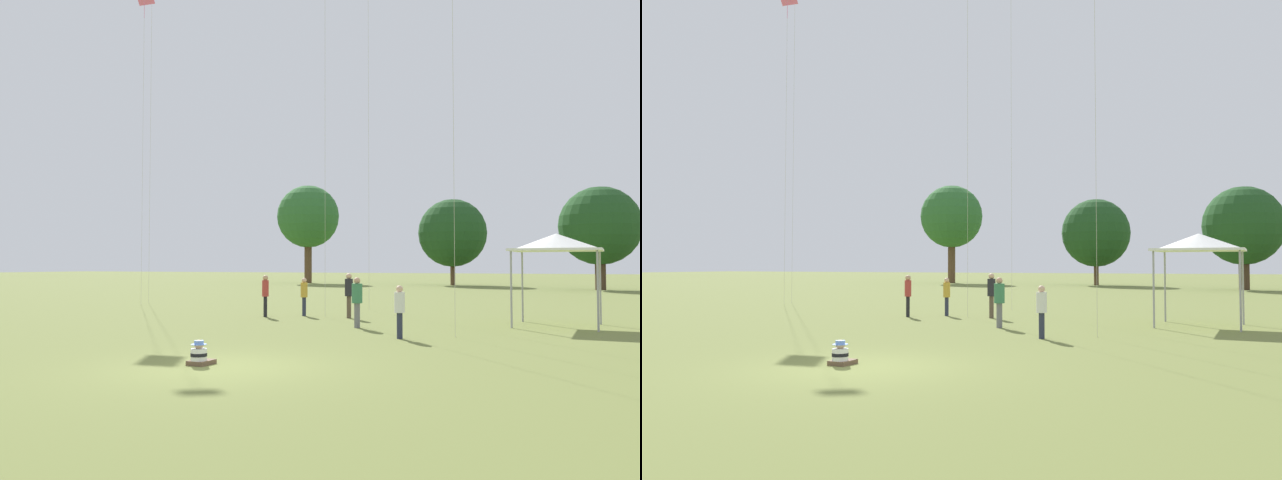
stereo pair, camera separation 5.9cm
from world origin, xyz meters
TOP-DOWN VIEW (x-y plane):
  - ground_plane at (0.00, 0.00)m, footprint 300.00×300.00m
  - seated_toddler at (-0.58, 0.14)m, footprint 0.45×0.56m
  - person_standing_0 at (-1.88, 12.68)m, footprint 0.46×0.46m
  - person_standing_1 at (-0.21, 9.13)m, footprint 0.40×0.40m
  - person_standing_2 at (2.07, 6.59)m, footprint 0.32×0.32m
  - person_standing_3 at (-5.34, 11.84)m, footprint 0.38×0.38m
  - person_standing_5 at (-4.06, 12.97)m, footprint 0.41×0.41m
  - canopy_tent at (6.18, 12.51)m, footprint 3.17×3.17m
  - kite_2 at (-15.69, 16.42)m, footprint 1.07×0.73m
  - distant_tree_0 at (-24.14, 56.96)m, footprint 7.53×7.53m
  - distant_tree_1 at (-6.49, 55.96)m, footprint 7.33×7.33m
  - distant_tree_2 at (7.98, 48.34)m, footprint 6.89×6.89m

SIDE VIEW (x-z plane):
  - ground_plane at x=0.00m, z-range 0.00..0.00m
  - seated_toddler at x=-0.58m, z-range -0.06..0.49m
  - person_standing_2 at x=2.07m, z-range 0.16..1.74m
  - person_standing_5 at x=-4.06m, z-range 0.17..1.81m
  - person_standing_1 at x=-0.21m, z-range 0.17..1.93m
  - person_standing_3 at x=-5.34m, z-range 0.21..1.97m
  - person_standing_0 at x=-1.88m, z-range 0.20..2.04m
  - canopy_tent at x=6.18m, z-range 1.33..4.65m
  - distant_tree_2 at x=7.98m, z-range 1.06..10.14m
  - distant_tree_1 at x=-6.49m, z-range 0.98..10.30m
  - distant_tree_0 at x=-24.14m, z-range 2.08..13.90m
  - kite_2 at x=-15.69m, z-range 7.72..25.59m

